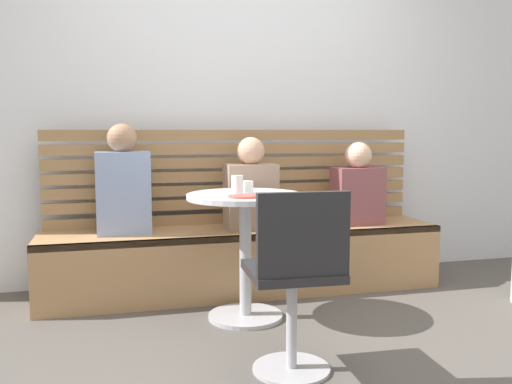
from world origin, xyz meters
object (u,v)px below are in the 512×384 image
Objects in this scene: person_adult at (123,185)px; person_child_left at (251,189)px; cup_ceramic_white at (246,187)px; plate_small at (244,196)px; cup_water_clear at (237,185)px; white_chair at (296,276)px; person_child_middle at (358,188)px; booth_bench at (245,260)px; cafe_table at (245,232)px.

person_child_left is at bearing -3.14° from person_adult.
cup_ceramic_white is 0.47× the size of plate_small.
person_adult reaches higher than cup_ceramic_white.
person_child_left is 5.64× the size of cup_water_clear.
plate_small is (-0.08, 0.65, 0.28)m from white_chair.
person_adult is at bearing 176.86° from person_child_left.
plate_small is (0.00, -0.14, -0.05)m from cup_water_clear.
cup_water_clear is (-1.00, -0.54, 0.10)m from person_child_middle.
cup_ceramic_white is (-0.93, -0.47, 0.08)m from person_child_middle.
plate_small is at bearing -107.42° from person_child_left.
person_child_left is at bearing 72.58° from plate_small.
booth_bench is at bearing -2.03° from person_adult.
booth_bench is 3.80× the size of person_adult.
cafe_table is 9.25× the size of cup_ceramic_white.
person_child_middle is at bearing 34.07° from plate_small.
plate_small is at bearing -103.95° from booth_bench.
person_child_left is 0.71m from plate_small.
cafe_table is at bearing 24.55° from cup_water_clear.
person_adult reaches higher than plate_small.
white_chair is at bearing -93.91° from booth_bench.
person_adult is 0.85m from cup_water_clear.
cup_ceramic_white is at bearing 90.95° from white_chair.
person_adult reaches higher than white_chair.
cafe_table is 6.73× the size of cup_water_clear.
booth_bench is at bearing 72.31° from cup_water_clear.
person_child_left is (0.84, -0.05, -0.04)m from person_adult.
cup_water_clear is (0.62, -0.58, 0.04)m from person_adult.
cup_ceramic_white is (-0.15, -0.47, 0.06)m from person_child_left.
booth_bench is at bearing 76.91° from cafe_table.
plate_small is (-0.07, -0.20, -0.03)m from cup_ceramic_white.
cup_water_clear reaches higher than plate_small.
person_adult is 1.15× the size of person_child_left.
cup_ceramic_white is (0.02, 0.04, 0.26)m from cafe_table.
cup_water_clear is (-0.18, -0.55, 0.57)m from booth_bench.
cup_water_clear is at bearing -43.19° from person_adult.
cup_water_clear is 0.65× the size of plate_small.
cup_ceramic_white is at bearing 67.40° from cafe_table.
white_chair is at bearing -89.05° from cup_ceramic_white.
plate_small is (-0.17, -0.69, 0.52)m from booth_bench.
cup_water_clear is at bearing -107.69° from booth_bench.
person_child_middle is at bearing 55.33° from white_chair.
cafe_table is 4.35× the size of plate_small.
person_child_middle reaches higher than cup_ceramic_white.
plate_small is at bearing -107.94° from cup_ceramic_white.
booth_bench is 1.37m from white_chair.
cup_water_clear is (-0.07, -0.07, 0.02)m from cup_ceramic_white.
cup_ceramic_white reaches higher than plate_small.
white_chair is at bearing -95.66° from person_child_left.
cafe_table is 1.27× the size of person_child_middle.
white_chair is 1.57m from person_adult.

